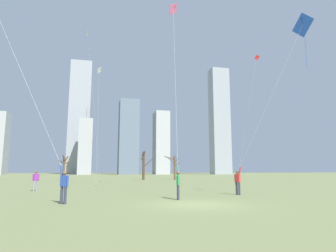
# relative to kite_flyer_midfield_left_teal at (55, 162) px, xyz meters

# --- Properties ---
(ground_plane) EXTENTS (400.00, 400.00, 0.00)m
(ground_plane) POSITION_rel_kite_flyer_midfield_left_teal_xyz_m (6.82, -1.88, -2.07)
(ground_plane) COLOR #848E56
(kite_flyer_midfield_left_teal) EXTENTS (5.00, 2.21, 11.19)m
(kite_flyer_midfield_left_teal) POSITION_rel_kite_flyer_midfield_left_teal_xyz_m (0.00, 0.00, 0.00)
(kite_flyer_midfield_left_teal) COLOR #33384C
(kite_flyer_midfield_left_teal) RESTS_ON ground
(kite_flyer_foreground_right_blue) EXTENTS (3.01, 5.13, 11.14)m
(kite_flyer_foreground_right_blue) POSITION_rel_kite_flyer_midfield_left_teal_xyz_m (11.99, 1.77, 1.10)
(kite_flyer_foreground_right_blue) COLOR #33384C
(kite_flyer_foreground_right_blue) RESTS_ON ground
(kite_flyer_midfield_center_pink) EXTENTS (2.73, 10.06, 17.96)m
(kite_flyer_midfield_center_pink) POSITION_rel_kite_flyer_midfield_left_teal_xyz_m (7.04, 2.59, 2.53)
(kite_flyer_midfield_center_pink) COLOR #33384C
(kite_flyer_midfield_center_pink) RESTS_ON ground
(bystander_strolling_midfield) EXTENTS (0.46, 0.33, 1.62)m
(bystander_strolling_midfield) POSITION_rel_kite_flyer_midfield_left_teal_xyz_m (-2.76, 9.75, -1.16)
(bystander_strolling_midfield) COLOR gray
(bystander_strolling_midfield) RESTS_ON ground
(distant_kite_high_overhead_white) EXTENTS (0.47, 6.34, 15.17)m
(distant_kite_high_overhead_white) POSITION_rel_kite_flyer_midfield_left_teal_xyz_m (1.70, 21.38, 11.29)
(distant_kite_high_overhead_white) COLOR white
(distant_kite_high_overhead_white) RESTS_ON ground
(distant_kite_drifting_left_yellow) EXTENTS (3.32, 6.19, 26.02)m
(distant_kite_drifting_left_yellow) POSITION_rel_kite_flyer_midfield_left_teal_xyz_m (-0.29, 32.93, 19.60)
(distant_kite_drifting_left_yellow) COLOR yellow
(distant_kite_drifting_left_yellow) RESTS_ON ground
(distant_kite_low_near_trees_red) EXTENTS (4.32, 1.15, 20.20)m
(distant_kite_low_near_trees_red) POSITION_rel_kite_flyer_midfield_left_teal_xyz_m (25.94, 24.40, 15.32)
(distant_kite_low_near_trees_red) COLOR red
(distant_kite_low_near_trees_red) RESTS_ON ground
(bare_tree_right_of_center) EXTENTS (2.57, 1.61, 4.27)m
(bare_tree_right_of_center) POSITION_rel_kite_flyer_midfield_left_teal_xyz_m (15.35, 35.39, 0.34)
(bare_tree_right_of_center) COLOR brown
(bare_tree_right_of_center) RESTS_ON ground
(bare_tree_far_right_edge) EXTENTS (1.82, 2.71, 4.27)m
(bare_tree_far_right_edge) POSITION_rel_kite_flyer_midfield_left_teal_xyz_m (-3.69, 36.15, 0.25)
(bare_tree_far_right_edge) COLOR brown
(bare_tree_far_right_edge) RESTS_ON ground
(bare_tree_center) EXTENTS (2.25, 1.69, 5.15)m
(bare_tree_center) POSITION_rel_kite_flyer_midfield_left_teal_xyz_m (9.81, 35.82, 0.58)
(bare_tree_center) COLOR #4C3828
(bare_tree_center) RESTS_ON ground
(skyline_mid_tower_right) EXTENTS (9.78, 10.65, 53.90)m
(skyline_mid_tower_right) POSITION_rel_kite_flyer_midfield_left_teal_xyz_m (-8.07, 126.49, 24.89)
(skyline_mid_tower_right) COLOR #9EA3AD
(skyline_mid_tower_right) RESTS_ON ground
(skyline_wide_slab) EXTENTS (8.21, 6.35, 48.80)m
(skyline_wide_slab) POSITION_rel_kite_flyer_midfield_left_teal_xyz_m (55.16, 105.90, 22.33)
(skyline_wide_slab) COLOR #9EA3AD
(skyline_wide_slab) RESTS_ON ground
(skyline_short_annex) EXTENTS (6.22, 8.76, 27.67)m
(skyline_short_annex) POSITION_rel_kite_flyer_midfield_left_teal_xyz_m (28.38, 109.25, 11.77)
(skyline_short_annex) COLOR #B2B2B7
(skyline_short_annex) RESTS_ON ground
(skyline_tall_tower) EXTENTS (5.38, 10.98, 27.25)m
(skyline_tall_tower) POSITION_rel_kite_flyer_midfield_left_teal_xyz_m (-3.80, 107.83, 9.25)
(skyline_tall_tower) COLOR #B2B2B7
(skyline_tall_tower) RESTS_ON ground
(skyline_mid_tower_left) EXTENTS (8.54, 10.30, 32.84)m
(skyline_mid_tower_left) POSITION_rel_kite_flyer_midfield_left_teal_xyz_m (14.11, 112.26, 14.35)
(skyline_mid_tower_left) COLOR slate
(skyline_mid_tower_left) RESTS_ON ground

